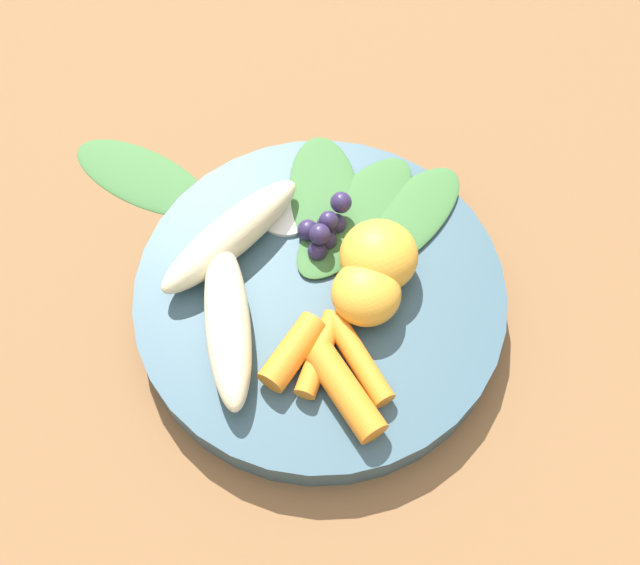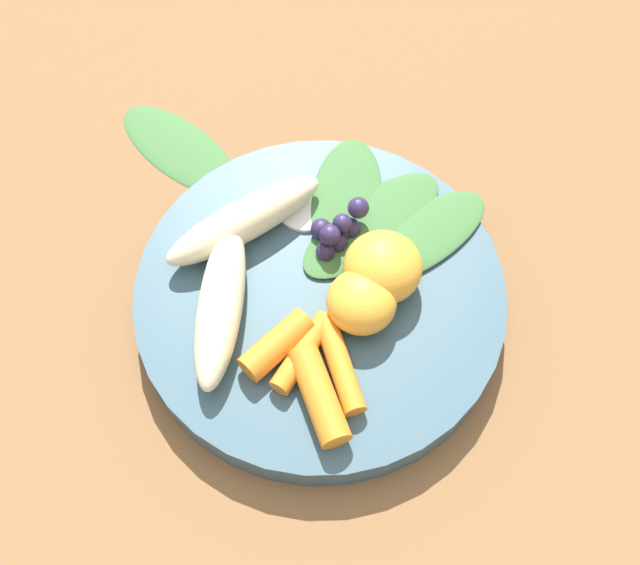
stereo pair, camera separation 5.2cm
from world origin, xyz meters
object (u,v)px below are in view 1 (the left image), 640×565
object	(u,v)px
bowl	(320,298)
orange_segment_near	(379,256)
banana_peeled_left	(228,323)
banana_peeled_right	(231,235)
kale_leaf_stray	(141,175)

from	to	relation	value
bowl	orange_segment_near	size ratio (longest dim) A/B	4.82
bowl	banana_peeled_left	bearing A→B (deg)	166.02
banana_peeled_right	orange_segment_near	world-z (taller)	orange_segment_near
bowl	kale_leaf_stray	bearing A→B (deg)	99.04
banana_peeled_left	orange_segment_near	distance (m)	0.11
orange_segment_near	banana_peeled_right	bearing A→B (deg)	127.36
banana_peeled_right	orange_segment_near	size ratio (longest dim) A/B	2.31
banana_peeled_left	banana_peeled_right	size ratio (longest dim) A/B	1.00
bowl	banana_peeled_right	xyz separation A→B (m)	(-0.02, 0.07, 0.03)
bowl	kale_leaf_stray	size ratio (longest dim) A/B	2.13
banana_peeled_left	banana_peeled_right	bearing A→B (deg)	173.65
orange_segment_near	kale_leaf_stray	size ratio (longest dim) A/B	0.44
banana_peeled_left	banana_peeled_right	distance (m)	0.06
banana_peeled_left	kale_leaf_stray	world-z (taller)	banana_peeled_left
banana_peeled_right	kale_leaf_stray	xyz separation A→B (m)	(-0.01, 0.11, -0.04)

